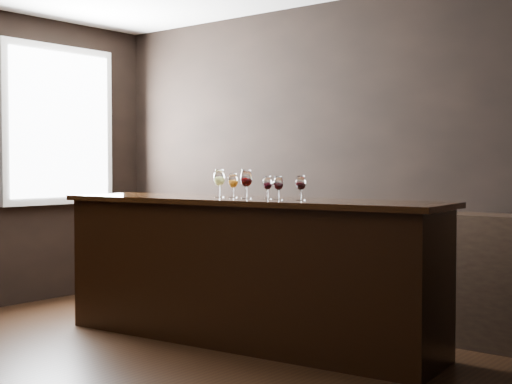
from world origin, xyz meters
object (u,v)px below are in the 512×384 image
Objects in this scene: back_bar_shelf at (363,268)px; glass_red_c at (278,184)px; glass_red_a at (246,179)px; glass_red_d at (301,184)px; glass_amber at (233,181)px; bar_counter at (246,273)px; glass_white at (219,178)px; glass_red_b at (267,184)px.

glass_red_c is at bearing -94.61° from back_bar_shelf.
glass_red_d is at bearing 8.86° from glass_red_a.
glass_red_a is (-0.38, -1.07, 0.75)m from back_bar_shelf.
back_bar_shelf is at bearing 61.18° from glass_amber.
back_bar_shelf is 12.66× the size of glass_red_a.
bar_counter is 13.86× the size of glass_white.
glass_amber is (-0.14, 0.02, 0.69)m from bar_counter.
glass_white is 0.33m from glass_red_a.
glass_red_a is at bearing -171.14° from glass_red_d.
glass_red_b is 0.15m from glass_red_c.
glass_red_a is 0.30m from glass_red_c.
glass_white is at bearing 169.23° from glass_red_a.
back_bar_shelf is at bearing 54.85° from glass_white.
glass_red_d is (0.29, 0.01, 0.00)m from glass_red_b.
glass_red_a reaches higher than back_bar_shelf.
glass_white reaches higher than glass_red_a.
glass_amber reaches higher than back_bar_shelf.
back_bar_shelf is at bearing 62.39° from bar_counter.
bar_counter is at bearing -172.53° from glass_red_b.
glass_red_d is (0.63, 0.02, -0.01)m from glass_amber.
back_bar_shelf is at bearing 94.03° from glass_red_d.
glass_amber is 0.87× the size of glass_red_a.
glass_red_a reaches higher than glass_red_d.
glass_red_a reaches higher than bar_counter.
back_bar_shelf is at bearing 85.39° from glass_red_c.
glass_red_a is (0.33, -0.06, -0.00)m from glass_white.
glass_white is at bearing -179.43° from glass_red_d.
glass_red_a is at bearing -17.01° from glass_amber.
glass_red_b is at bearing 1.64° from bar_counter.
glass_red_c is at bearing -5.38° from glass_amber.
back_bar_shelf is (0.41, 1.04, -0.04)m from bar_counter.
bar_counter is 1.10× the size of back_bar_shelf.
glass_white is 0.78m from glass_red_d.
glass_amber is 0.33m from glass_red_b.
bar_counter is 0.77m from glass_white.
glass_red_a reaches higher than glass_amber.
glass_amber reaches higher than glass_red_c.
glass_red_c reaches higher than glass_red_b.
back_bar_shelf is 1.28m from glass_red_c.
glass_red_a is (0.03, -0.03, 0.71)m from bar_counter.
glass_white reaches higher than glass_red_d.
back_bar_shelf is 12.54× the size of glass_white.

